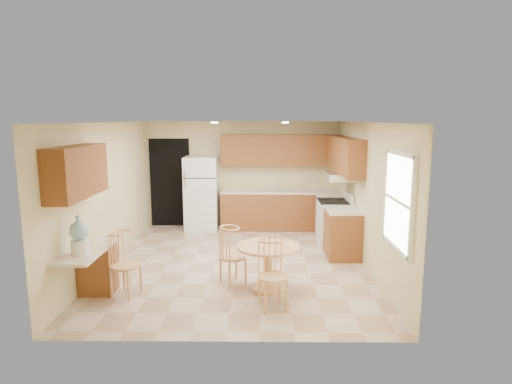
{
  "coord_description": "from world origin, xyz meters",
  "views": [
    {
      "loc": [
        0.41,
        -7.35,
        2.56
      ],
      "look_at": [
        0.33,
        0.3,
        1.25
      ],
      "focal_mm": 30.0,
      "sensor_mm": 36.0,
      "label": 1
    }
  ],
  "objects_px": {
    "chair_desk": "(123,260)",
    "water_crock": "(79,237)",
    "refrigerator": "(202,193)",
    "dining_table": "(268,261)",
    "stove": "(334,222)",
    "chair_table_a": "(232,251)",
    "chair_table_b": "(273,270)"
  },
  "relations": [
    {
      "from": "water_crock",
      "to": "refrigerator",
      "type": "bearing_deg",
      "value": 76.2
    },
    {
      "from": "chair_table_b",
      "to": "water_crock",
      "type": "distance_m",
      "value": 2.62
    },
    {
      "from": "stove",
      "to": "chair_table_b",
      "type": "height_order",
      "value": "stove"
    },
    {
      "from": "chair_table_a",
      "to": "chair_table_b",
      "type": "relative_size",
      "value": 0.95
    },
    {
      "from": "refrigerator",
      "to": "chair_table_b",
      "type": "height_order",
      "value": "refrigerator"
    },
    {
      "from": "stove",
      "to": "water_crock",
      "type": "xyz_separation_m",
      "value": [
        -3.92,
        -3.05,
        0.54
      ]
    },
    {
      "from": "chair_desk",
      "to": "water_crock",
      "type": "relative_size",
      "value": 1.8
    },
    {
      "from": "stove",
      "to": "chair_desk",
      "type": "relative_size",
      "value": 1.16
    },
    {
      "from": "chair_table_a",
      "to": "water_crock",
      "type": "relative_size",
      "value": 1.74
    },
    {
      "from": "chair_desk",
      "to": "water_crock",
      "type": "bearing_deg",
      "value": -32.39
    },
    {
      "from": "chair_table_b",
      "to": "chair_desk",
      "type": "xyz_separation_m",
      "value": [
        -2.14,
        0.43,
        -0.01
      ]
    },
    {
      "from": "refrigerator",
      "to": "chair_desk",
      "type": "relative_size",
      "value": 1.82
    },
    {
      "from": "dining_table",
      "to": "chair_desk",
      "type": "relative_size",
      "value": 1.0
    },
    {
      "from": "stove",
      "to": "chair_table_a",
      "type": "bearing_deg",
      "value": -130.99
    },
    {
      "from": "chair_table_b",
      "to": "water_crock",
      "type": "relative_size",
      "value": 1.83
    },
    {
      "from": "chair_table_b",
      "to": "chair_desk",
      "type": "distance_m",
      "value": 2.18
    },
    {
      "from": "refrigerator",
      "to": "dining_table",
      "type": "height_order",
      "value": "refrigerator"
    },
    {
      "from": "water_crock",
      "to": "stove",
      "type": "bearing_deg",
      "value": 37.88
    },
    {
      "from": "stove",
      "to": "dining_table",
      "type": "height_order",
      "value": "stove"
    },
    {
      "from": "refrigerator",
      "to": "chair_table_a",
      "type": "height_order",
      "value": "refrigerator"
    },
    {
      "from": "refrigerator",
      "to": "stove",
      "type": "xyz_separation_m",
      "value": [
        2.88,
        -1.22,
        -0.38
      ]
    },
    {
      "from": "stove",
      "to": "chair_table_b",
      "type": "bearing_deg",
      "value": -113.13
    },
    {
      "from": "dining_table",
      "to": "water_crock",
      "type": "distance_m",
      "value": 2.68
    },
    {
      "from": "stove",
      "to": "chair_table_a",
      "type": "relative_size",
      "value": 1.2
    },
    {
      "from": "stove",
      "to": "water_crock",
      "type": "height_order",
      "value": "water_crock"
    },
    {
      "from": "chair_table_a",
      "to": "chair_desk",
      "type": "height_order",
      "value": "chair_desk"
    },
    {
      "from": "stove",
      "to": "chair_desk",
      "type": "height_order",
      "value": "stove"
    },
    {
      "from": "chair_table_a",
      "to": "dining_table",
      "type": "bearing_deg",
      "value": 40.05
    },
    {
      "from": "refrigerator",
      "to": "chair_desk",
      "type": "xyz_separation_m",
      "value": [
        -0.6,
        -3.92,
        -0.28
      ]
    },
    {
      "from": "stove",
      "to": "dining_table",
      "type": "distance_m",
      "value": 2.77
    },
    {
      "from": "refrigerator",
      "to": "chair_table_b",
      "type": "xyz_separation_m",
      "value": [
        1.54,
        -4.36,
        -0.27
      ]
    },
    {
      "from": "chair_table_a",
      "to": "water_crock",
      "type": "xyz_separation_m",
      "value": [
        -1.99,
        -0.82,
        0.45
      ]
    }
  ]
}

